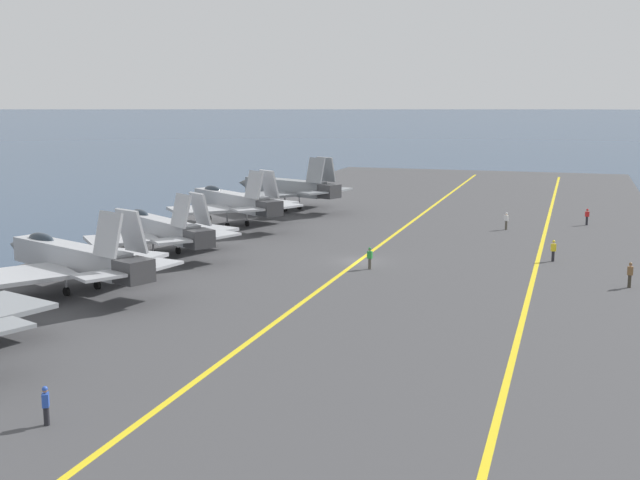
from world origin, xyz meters
TOP-DOWN VIEW (x-y plane):
  - ground_plane at (0.00, 0.00)m, footprint 2000.00×2000.00m
  - carrier_deck at (0.00, 0.00)m, footprint 176.51×51.26m
  - deck_stripe_foul_line at (0.00, -14.10)m, footprint 158.86×0.77m
  - deck_stripe_centerline at (0.00, 0.00)m, footprint 158.86×0.36m
  - parked_jet_second at (-16.04, 16.19)m, footprint 13.48×16.14m
  - parked_jet_third at (-2.38, 16.93)m, footprint 13.29×14.89m
  - parked_jet_fourth at (13.49, 17.24)m, footprint 14.01×15.64m
  - parked_jet_fifth at (27.04, 16.16)m, footprint 13.73×15.86m
  - crew_white_vest at (20.05, -10.23)m, footprint 0.44×0.46m
  - crew_brown_vest at (-3.27, -20.75)m, footprint 0.27×0.39m
  - crew_yellow_vest at (4.76, -15.30)m, footprint 0.39×0.45m
  - crew_red_vest at (25.72, -18.12)m, footprint 0.40×0.45m
  - crew_blue_vest at (-36.51, 3.50)m, footprint 0.46×0.42m
  - crew_green_vest at (-2.80, -1.65)m, footprint 0.30×0.41m

SIDE VIEW (x-z plane):
  - ground_plane at x=0.00m, z-range 0.00..0.00m
  - carrier_deck at x=0.00m, z-range 0.00..0.40m
  - deck_stripe_foul_line at x=0.00m, z-range 0.40..0.41m
  - deck_stripe_centerline at x=0.00m, z-range 0.40..0.41m
  - crew_blue_vest at x=-36.51m, z-range 0.48..2.16m
  - crew_green_vest at x=-2.80m, z-range 0.49..2.23m
  - crew_red_vest at x=25.72m, z-range 0.49..2.24m
  - crew_yellow_vest at x=4.76m, z-range 0.49..2.26m
  - crew_white_vest at x=20.05m, z-range 0.49..2.29m
  - crew_brown_vest at x=-3.27m, z-range 0.49..2.32m
  - parked_jet_third at x=-2.38m, z-range -0.26..5.50m
  - parked_jet_second at x=-16.04m, z-range -0.33..5.81m
  - parked_jet_fourth at x=13.49m, z-range -0.10..6.17m
  - parked_jet_fifth at x=27.04m, z-range -0.15..6.42m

